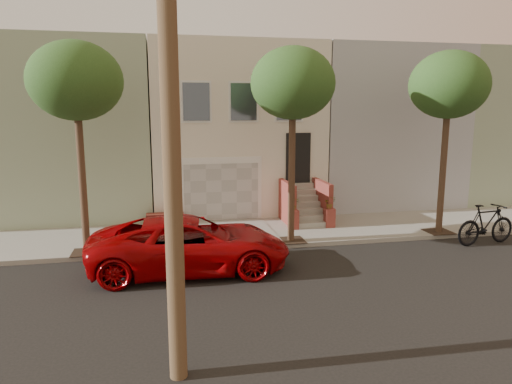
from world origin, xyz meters
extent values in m
plane|color=black|center=(0.00, 0.00, 0.00)|extent=(90.00, 90.00, 0.00)
cube|color=#9C9A8E|center=(0.00, 5.35, 0.07)|extent=(40.00, 3.70, 0.15)
cube|color=beige|center=(0.00, 11.20, 3.65)|extent=(7.00, 8.00, 7.00)
cube|color=#8FA484|center=(-6.80, 11.20, 3.65)|extent=(6.50, 8.00, 7.00)
cube|color=#96999F|center=(6.80, 11.20, 3.65)|extent=(6.50, 8.00, 7.00)
cube|color=#8FA484|center=(13.30, 11.20, 3.65)|extent=(6.50, 8.00, 7.00)
cube|color=white|center=(-0.90, 7.22, 1.40)|extent=(3.20, 0.12, 2.50)
cube|color=#B2B3AE|center=(-0.90, 7.16, 1.30)|extent=(2.90, 0.06, 2.20)
cube|color=#9C9A8E|center=(-0.90, 5.35, 0.16)|extent=(3.20, 3.70, 0.02)
cube|color=maroon|center=(-3.10, 6.90, 0.37)|extent=(1.40, 0.45, 0.44)
cube|color=black|center=(2.20, 7.17, 2.55)|extent=(1.00, 0.06, 2.00)
cube|color=#3F4751|center=(-1.80, 7.17, 4.75)|extent=(1.00, 0.06, 1.40)
cube|color=white|center=(-1.80, 7.19, 4.75)|extent=(1.15, 0.05, 1.55)
cube|color=#3F4751|center=(0.00, 7.17, 4.75)|extent=(1.00, 0.06, 1.40)
cube|color=white|center=(0.00, 7.19, 4.75)|extent=(1.15, 0.05, 1.55)
cube|color=#3F4751|center=(1.80, 7.17, 4.75)|extent=(1.00, 0.06, 1.40)
cube|color=white|center=(1.80, 7.19, 4.75)|extent=(1.15, 0.05, 1.55)
cube|color=#9C9A8E|center=(2.20, 5.38, 0.25)|extent=(1.20, 0.28, 0.20)
cube|color=#9C9A8E|center=(2.20, 5.66, 0.45)|extent=(1.20, 0.28, 0.20)
cube|color=#9C9A8E|center=(2.20, 5.94, 0.65)|extent=(1.20, 0.28, 0.20)
cube|color=#9C9A8E|center=(2.20, 6.22, 0.85)|extent=(1.20, 0.28, 0.20)
cube|color=#9C9A8E|center=(2.20, 6.50, 1.05)|extent=(1.20, 0.28, 0.20)
cube|color=#9C9A8E|center=(2.20, 6.78, 1.25)|extent=(1.20, 0.28, 0.20)
cube|color=#9C9A8E|center=(2.20, 7.06, 1.45)|extent=(1.20, 0.28, 0.20)
cube|color=maroon|center=(1.50, 6.22, 0.95)|extent=(0.18, 1.96, 1.60)
cube|color=maroon|center=(2.90, 6.22, 0.95)|extent=(0.18, 1.96, 1.60)
cube|color=maroon|center=(1.50, 5.34, 0.50)|extent=(0.35, 0.35, 0.70)
imported|color=#204117|center=(1.50, 5.34, 1.07)|extent=(0.40, 0.35, 0.45)
cube|color=maroon|center=(2.90, 5.34, 0.50)|extent=(0.35, 0.35, 0.70)
imported|color=#204117|center=(2.90, 5.34, 1.07)|extent=(0.41, 0.35, 0.45)
cube|color=#2D2116|center=(-5.50, 3.90, 0.15)|extent=(0.90, 0.90, 0.02)
cylinder|color=#3E2C1C|center=(-5.50, 3.90, 2.25)|extent=(0.22, 0.22, 4.20)
ellipsoid|color=#204117|center=(-5.50, 3.90, 5.30)|extent=(2.70, 2.57, 2.29)
cube|color=#2D2116|center=(1.00, 3.90, 0.15)|extent=(0.90, 0.90, 0.02)
cylinder|color=#3E2C1C|center=(1.00, 3.90, 2.25)|extent=(0.22, 0.22, 4.20)
ellipsoid|color=#204117|center=(1.00, 3.90, 5.30)|extent=(2.70, 2.57, 2.29)
cube|color=#2D2116|center=(6.50, 3.90, 0.15)|extent=(0.90, 0.90, 0.02)
cylinder|color=#3E2C1C|center=(6.50, 3.90, 2.25)|extent=(0.22, 0.22, 4.20)
ellipsoid|color=#204117|center=(6.50, 3.90, 5.30)|extent=(2.70, 2.57, 2.29)
cylinder|color=#4B3623|center=(-3.00, -3.20, 5.00)|extent=(0.30, 0.30, 10.00)
imported|color=#970306|center=(-2.45, 2.05, 0.77)|extent=(5.62, 2.71, 1.54)
imported|color=black|center=(7.41, 2.63, 0.69)|extent=(2.38, 0.95, 1.39)
camera|label=1|loc=(-3.16, -10.58, 4.54)|focal=32.59mm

